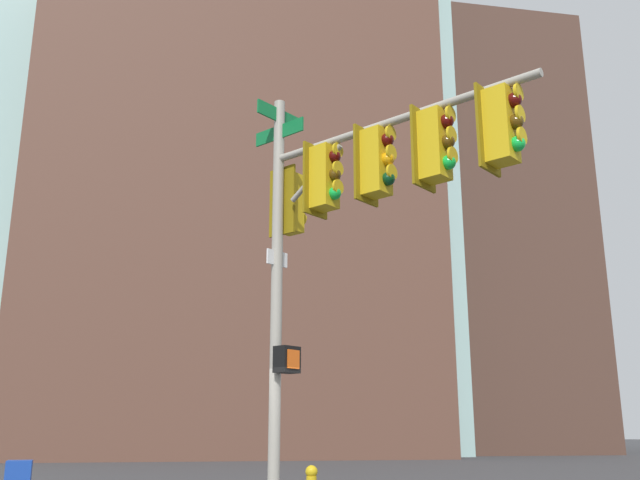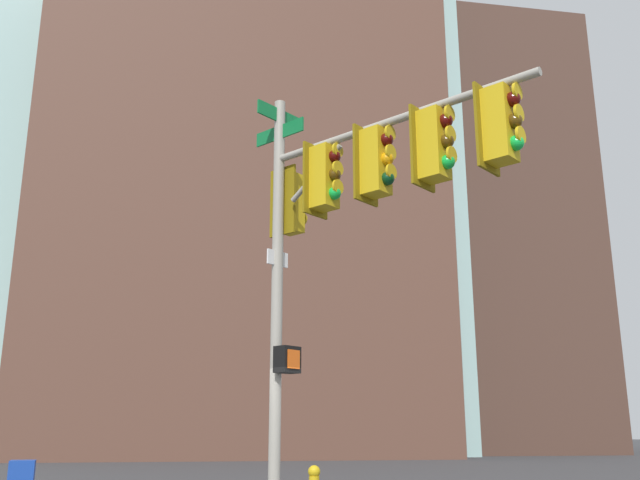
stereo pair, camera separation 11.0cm
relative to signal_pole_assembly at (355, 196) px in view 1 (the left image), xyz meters
name	(u,v)px [view 1 (the left image)]	position (x,y,z in m)	size (l,w,h in m)	color
signal_pole_assembly	(355,196)	(0.00, 0.00, 0.00)	(3.33, 4.02, 6.97)	#9E998C
building_brick_nearside	(238,95)	(0.25, 37.82, 20.36)	(24.67, 18.28, 50.64)	brown
building_brick_midblock	(413,243)	(14.84, 42.52, 11.05)	(21.48, 18.54, 32.02)	#4C3328
building_brick_farside	(98,234)	(-10.10, 47.44, 11.91)	(20.90, 17.24, 33.74)	brown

